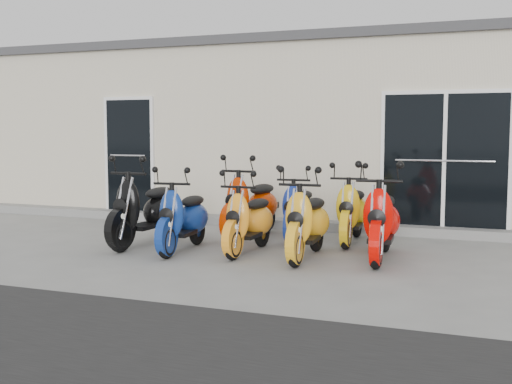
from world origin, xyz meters
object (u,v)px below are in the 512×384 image
scooter_front_orange_b (307,212)px  scooter_front_blue (183,208)px  scooter_front_black (145,200)px  scooter_back_red (251,196)px  scooter_front_red (382,210)px  scooter_back_blue (299,202)px  scooter_back_yellow (352,202)px  scooter_front_orange_a (249,211)px

scooter_front_orange_b → scooter_front_blue: bearing=-178.5°
scooter_front_black → scooter_back_red: bearing=49.1°
scooter_front_blue → scooter_front_red: size_ratio=0.92×
scooter_front_black → scooter_front_blue: scooter_front_black is taller
scooter_front_orange_b → scooter_back_blue: (-0.56, 1.43, -0.04)m
scooter_front_red → scooter_front_blue: bearing=-176.0°
scooter_front_blue → scooter_back_blue: scooter_front_blue is taller
scooter_front_blue → scooter_back_yellow: bearing=31.8°
scooter_front_orange_a → scooter_front_red: (1.77, 0.19, 0.08)m
scooter_back_red → scooter_front_orange_b: bearing=-39.1°
scooter_front_black → scooter_front_orange_a: scooter_front_black is taller
scooter_front_orange_a → scooter_front_red: size_ratio=0.89×
scooter_front_black → scooter_front_red: (3.40, 0.19, -0.01)m
scooter_back_yellow → scooter_front_red: bearing=-64.2°
scooter_front_orange_b → scooter_front_red: bearing=15.7°
scooter_front_orange_a → scooter_front_orange_b: size_ratio=0.93×
scooter_front_black → scooter_front_red: 3.40m
scooter_front_blue → scooter_front_red: 2.70m
scooter_front_blue → scooter_back_red: size_ratio=0.92×
scooter_front_orange_a → scooter_front_orange_b: 0.87m
scooter_front_orange_b → scooter_back_red: (-1.31, 1.33, 0.04)m
scooter_front_orange_b → scooter_back_blue: 1.53m
scooter_front_black → scooter_front_red: size_ratio=1.02×
scooter_front_blue → scooter_back_blue: 1.95m
scooter_back_yellow → scooter_back_red: bearing=178.0°
scooter_front_blue → scooter_front_orange_b: size_ratio=0.97×
scooter_front_black → scooter_front_blue: 0.76m
scooter_front_black → scooter_back_red: size_ratio=1.02×
scooter_back_red → scooter_back_blue: size_ratio=1.13×
scooter_front_red → scooter_back_blue: size_ratio=1.12×
scooter_front_black → scooter_front_blue: (0.73, -0.21, -0.07)m
scooter_front_blue → scooter_front_orange_b: bearing=-0.9°
scooter_front_blue → scooter_front_orange_a: scooter_front_blue is taller
scooter_front_black → scooter_front_orange_b: 2.49m
scooter_back_red → scooter_back_yellow: bearing=8.4°
scooter_front_blue → scooter_front_red: scooter_front_red is taller
scooter_front_orange_b → scooter_front_orange_a: bearing=171.3°
scooter_front_black → scooter_back_yellow: bearing=27.8°
scooter_front_blue → scooter_front_red: (2.67, 0.40, 0.05)m
scooter_front_blue → scooter_back_red: (0.44, 1.44, 0.06)m
scooter_front_orange_b → scooter_back_blue: size_ratio=1.06×
scooter_front_blue → scooter_front_orange_a: 0.92m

